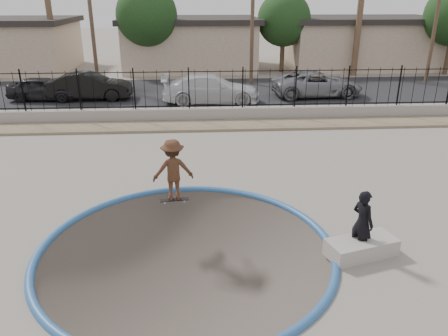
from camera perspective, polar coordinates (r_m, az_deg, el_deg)
name	(u,v)px	position (r m, az deg, el deg)	size (l,w,h in m)	color
ground	(191,132)	(22.84, -4.38, 4.68)	(120.00, 120.00, 2.20)	slate
bowl_pit	(187,250)	(10.46, -4.91, -10.60)	(6.84, 6.84, 1.80)	#483D37
coping_ring	(187,250)	(10.46, -4.91, -10.60)	(7.04, 7.04, 0.20)	#2C5A91
rock_strip	(190,126)	(19.83, -4.52, 5.50)	(42.00, 1.60, 0.11)	#947E61
retaining_wall	(190,114)	(20.82, -4.51, 6.99)	(42.00, 0.45, 0.60)	gray
fence	(189,89)	(20.55, -4.61, 10.23)	(40.00, 0.04, 1.80)	black
street	(191,91)	(27.41, -4.40, 9.98)	(90.00, 8.00, 0.04)	black
house_center	(190,43)	(36.52, -4.41, 16.02)	(10.60, 8.60, 3.90)	tan
house_east	(361,41)	(39.00, 17.45, 15.50)	(12.60, 8.60, 3.90)	tan
utility_pole_left	(90,10)	(29.53, -17.07, 19.16)	(1.70, 0.24, 9.00)	#473323
utility_pole_mid	(253,5)	(29.08, 3.77, 20.47)	(1.70, 0.24, 9.50)	#473323
utility_pole_right	(438,9)	(32.85, 26.16, 18.15)	(1.70, 0.24, 9.00)	#473323
street_tree_left	(147,15)	(33.03, -10.07, 19.03)	(4.32, 4.32, 6.36)	#473323
street_tree_mid	(284,19)	(34.54, 7.82, 18.67)	(3.96, 3.96, 5.83)	#473323
skater	(173,173)	(12.38, -6.66, -0.67)	(1.15, 0.66, 1.78)	brown
skateboard	(174,200)	(12.72, -6.50, -4.14)	(0.85, 0.30, 0.07)	black
videographer	(362,222)	(10.43, 17.63, -6.80)	(0.57, 0.37, 1.56)	black
concrete_ledge	(361,247)	(10.61, 17.49, -9.85)	(1.60, 0.70, 0.40)	#A49A91
car_a	(44,89)	(26.69, -22.51, 9.57)	(1.55, 3.86, 1.31)	black
car_b	(90,86)	(25.98, -17.13, 10.18)	(1.60, 4.60, 1.51)	black
car_c	(211,89)	(24.08, -1.71, 10.29)	(2.14, 5.26, 1.53)	silver
car_d	(317,84)	(26.27, 12.04, 10.70)	(2.39, 5.18, 1.44)	gray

